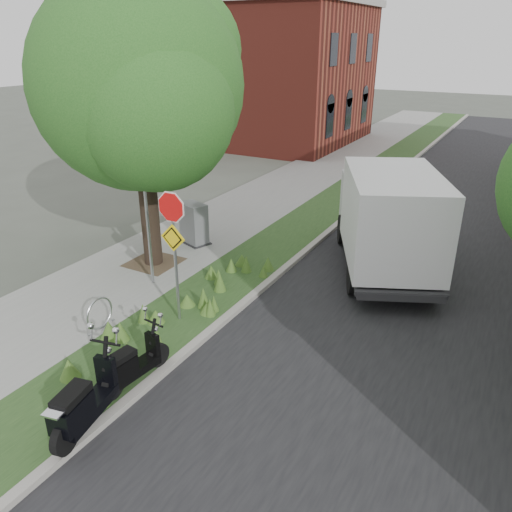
{
  "coord_description": "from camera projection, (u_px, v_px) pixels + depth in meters",
  "views": [
    {
      "loc": [
        5.11,
        -7.38,
        6.18
      ],
      "look_at": [
        -0.3,
        2.32,
        1.3
      ],
      "focal_mm": 35.0,
      "sensor_mm": 36.0,
      "label": 1
    }
  ],
  "objects": [
    {
      "name": "ground",
      "position": [
        215.0,
        352.0,
        10.67
      ],
      "size": [
        120.0,
        120.0,
        0.0
      ],
      "primitive_type": "plane",
      "color": "#4C5147",
      "rests_on": "ground"
    },
    {
      "name": "sidewalk_near",
      "position": [
        263.0,
        199.0,
        20.53
      ],
      "size": [
        3.5,
        60.0,
        0.12
      ],
      "primitive_type": "cube",
      "color": "gray",
      "rests_on": "ground"
    },
    {
      "name": "verge",
      "position": [
        325.0,
        210.0,
        19.31
      ],
      "size": [
        2.0,
        60.0,
        0.12
      ],
      "primitive_type": "cube",
      "color": "#233F1B",
      "rests_on": "ground"
    },
    {
      "name": "kerb_near",
      "position": [
        350.0,
        214.0,
        18.86
      ],
      "size": [
        0.2,
        60.0,
        0.13
      ],
      "primitive_type": "cube",
      "color": "#9E9991",
      "rests_on": "ground"
    },
    {
      "name": "road",
      "position": [
        446.0,
        231.0,
        17.32
      ],
      "size": [
        7.0,
        60.0,
        0.01
      ],
      "primitive_type": "cube",
      "color": "black",
      "rests_on": "ground"
    },
    {
      "name": "street_tree_main",
      "position": [
        138.0,
        96.0,
        12.84
      ],
      "size": [
        6.21,
        5.54,
        7.66
      ],
      "color": "black",
      "rests_on": "ground"
    },
    {
      "name": "bare_post",
      "position": [
        147.0,
        211.0,
        12.68
      ],
      "size": [
        0.08,
        0.08,
        4.0
      ],
      "color": "#A5A8AD",
      "rests_on": "ground"
    },
    {
      "name": "bike_hoop",
      "position": [
        99.0,
        313.0,
        11.19
      ],
      "size": [
        0.06,
        0.78,
        0.77
      ],
      "color": "#A5A8AD",
      "rests_on": "ground"
    },
    {
      "name": "sign_assembly",
      "position": [
        173.0,
        231.0,
        10.82
      ],
      "size": [
        0.94,
        0.08,
        3.22
      ],
      "color": "#A5A8AD",
      "rests_on": "ground"
    },
    {
      "name": "brick_building",
      "position": [
        281.0,
        72.0,
        30.8
      ],
      "size": [
        9.4,
        10.4,
        8.3
      ],
      "color": "maroon",
      "rests_on": "ground"
    },
    {
      "name": "scooter_near",
      "position": [
        129.0,
        368.0,
        9.33
      ],
      "size": [
        0.45,
        1.65,
        0.79
      ],
      "color": "black",
      "rests_on": "ground"
    },
    {
      "name": "scooter_far",
      "position": [
        82.0,
        409.0,
        8.19
      ],
      "size": [
        0.67,
        1.96,
        0.94
      ],
      "color": "black",
      "rests_on": "ground"
    },
    {
      "name": "box_truck",
      "position": [
        388.0,
        216.0,
        13.79
      ],
      "size": [
        4.26,
        5.97,
        2.53
      ],
      "color": "#262628",
      "rests_on": "ground"
    },
    {
      "name": "utility_cabinet",
      "position": [
        194.0,
        224.0,
        15.82
      ],
      "size": [
        1.14,
        0.94,
        1.3
      ],
      "color": "#262628",
      "rests_on": "ground"
    }
  ]
}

